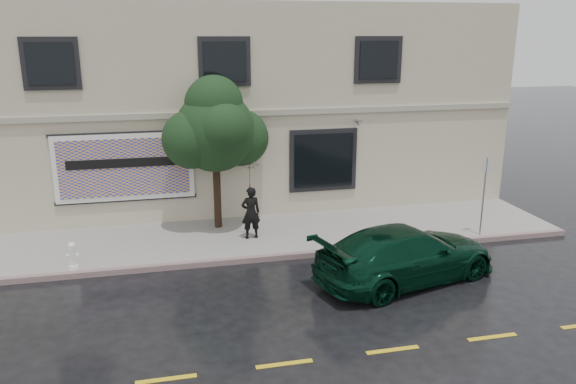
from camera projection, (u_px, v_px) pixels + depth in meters
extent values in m
plane|color=black|center=(254.00, 286.00, 13.93)|extent=(90.00, 90.00, 0.00)
cube|color=gray|center=(236.00, 238.00, 16.96)|extent=(20.00, 3.50, 0.15)
cube|color=gray|center=(245.00, 260.00, 15.32)|extent=(20.00, 0.18, 0.16)
cube|color=gold|center=(284.00, 364.00, 10.65)|extent=(19.00, 0.12, 0.01)
cube|color=beige|center=(214.00, 102.00, 21.41)|extent=(20.00, 8.00, 7.00)
cube|color=#9E9984|center=(226.00, 114.00, 17.59)|extent=(20.00, 0.12, 0.18)
cube|color=black|center=(323.00, 160.00, 18.73)|extent=(2.30, 0.10, 2.10)
cube|color=black|center=(324.00, 161.00, 18.67)|extent=(2.00, 0.05, 1.80)
cube|color=black|center=(50.00, 64.00, 16.03)|extent=(1.30, 0.05, 1.20)
cube|color=black|center=(225.00, 62.00, 17.10)|extent=(1.30, 0.05, 1.20)
cube|color=black|center=(379.00, 60.00, 18.16)|extent=(1.30, 0.05, 1.20)
cube|color=white|center=(124.00, 167.00, 17.31)|extent=(4.20, 0.06, 2.10)
cube|color=gold|center=(124.00, 168.00, 17.27)|extent=(3.90, 0.04, 1.80)
cube|color=black|center=(127.00, 200.00, 17.62)|extent=(4.30, 0.10, 0.10)
cube|color=black|center=(122.00, 134.00, 17.05)|extent=(4.30, 0.10, 0.10)
cube|color=black|center=(124.00, 163.00, 17.20)|extent=(3.40, 0.02, 0.28)
imported|color=black|center=(406.00, 254.00, 14.08)|extent=(5.25, 3.36, 1.41)
imported|color=black|center=(251.00, 213.00, 16.55)|extent=(0.61, 0.43, 1.57)
imported|color=black|center=(250.00, 176.00, 16.25)|extent=(1.15, 1.15, 0.64)
cylinder|color=#321E16|center=(217.00, 194.00, 17.44)|extent=(0.23, 0.23, 2.14)
sphere|color=black|center=(215.00, 131.00, 16.90)|extent=(2.45, 2.45, 2.45)
cylinder|color=white|center=(74.00, 266.00, 14.62)|extent=(0.27, 0.27, 0.07)
cylinder|color=white|center=(73.00, 256.00, 14.54)|extent=(0.20, 0.20, 0.50)
sphere|color=white|center=(72.00, 246.00, 14.46)|extent=(0.20, 0.20, 0.20)
cylinder|color=white|center=(73.00, 255.00, 14.53)|extent=(0.29, 0.09, 0.09)
cylinder|color=#94969C|center=(483.00, 197.00, 16.69)|extent=(0.05, 0.05, 2.38)
cube|color=silver|center=(486.00, 166.00, 16.43)|extent=(0.29, 0.10, 0.38)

